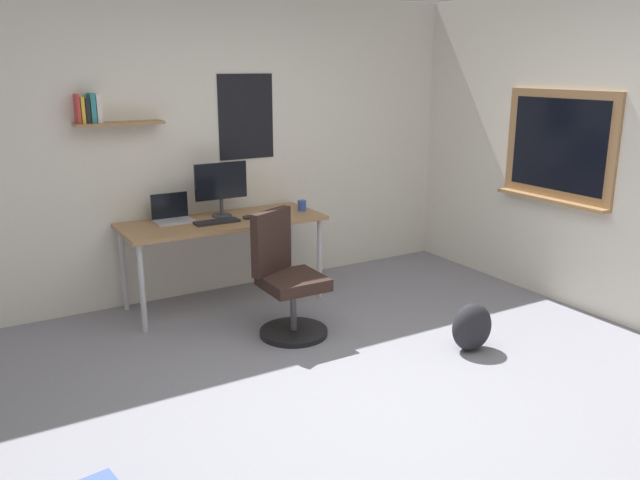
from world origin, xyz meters
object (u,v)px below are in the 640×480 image
at_px(desk, 223,227).
at_px(monitor_primary, 221,185).
at_px(backpack, 472,327).
at_px(laptop, 172,215).
at_px(office_chair, 286,283).
at_px(computer_mouse, 248,217).
at_px(coffee_mug, 302,205).
at_px(keyboard, 217,222).

relative_size(desk, monitor_primary, 3.63).
bearing_deg(backpack, laptop, 128.20).
bearing_deg(backpack, desk, 122.82).
distance_m(office_chair, computer_mouse, 0.84).
bearing_deg(backpack, computer_mouse, 119.35).
height_order(desk, backpack, desk).
xyz_separation_m(computer_mouse, backpack, (0.96, -1.71, -0.58)).
bearing_deg(coffee_mug, computer_mouse, -174.78).
bearing_deg(computer_mouse, desk, 156.65).
distance_m(keyboard, computer_mouse, 0.28).
height_order(laptop, computer_mouse, laptop).
xyz_separation_m(desk, laptop, (-0.38, 0.16, 0.12)).
xyz_separation_m(office_chair, backpack, (1.01, -0.95, -0.23)).
bearing_deg(computer_mouse, coffee_mug, 5.22).
bearing_deg(coffee_mug, backpack, -76.75).
bearing_deg(computer_mouse, laptop, 157.15).
distance_m(office_chair, keyboard, 0.87).
bearing_deg(office_chair, keyboard, 107.21).
bearing_deg(keyboard, computer_mouse, -0.00).
relative_size(desk, keyboard, 4.56).
relative_size(coffee_mug, backpack, 0.26).
bearing_deg(laptop, backpack, -51.80).
bearing_deg(monitor_primary, desk, -111.03).
height_order(office_chair, monitor_primary, monitor_primary).
xyz_separation_m(desk, coffee_mug, (0.74, -0.03, 0.11)).
height_order(keyboard, coffee_mug, coffee_mug).
bearing_deg(office_chair, coffee_mug, 54.12).
bearing_deg(office_chair, desk, 100.19).
bearing_deg(office_chair, monitor_primary, 96.58).
relative_size(desk, backpack, 4.79).
relative_size(monitor_primary, backpack, 1.32).
distance_m(monitor_primary, backpack, 2.36).
xyz_separation_m(keyboard, coffee_mug, (0.83, 0.05, 0.04)).
height_order(laptop, monitor_primary, monitor_primary).
height_order(desk, laptop, laptop).
bearing_deg(monitor_primary, keyboard, -123.09).
bearing_deg(desk, laptop, 157.41).
bearing_deg(monitor_primary, computer_mouse, -51.66).
distance_m(office_chair, coffee_mug, 1.08).
xyz_separation_m(desk, backpack, (1.16, -1.80, -0.50)).
distance_m(office_chair, laptop, 1.20).
distance_m(laptop, computer_mouse, 0.63).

